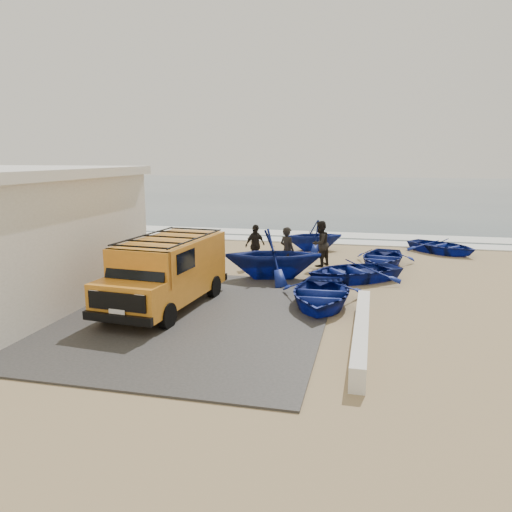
{
  "coord_description": "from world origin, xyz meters",
  "views": [
    {
      "loc": [
        5.15,
        -15.4,
        4.67
      ],
      "look_at": [
        1.19,
        1.42,
        1.2
      ],
      "focal_mm": 35.0,
      "sensor_mm": 36.0,
      "label": 1
    }
  ],
  "objects_px": {
    "boat_mid_left": "(273,254)",
    "boat_mid_right": "(382,258)",
    "boat_near_left": "(320,294)",
    "fisherman_middle": "(320,244)",
    "boat_far_right": "(442,246)",
    "parapet": "(361,331)",
    "fisherman_back": "(255,245)",
    "boat_far_left": "(314,235)",
    "boat_near_right": "(353,271)",
    "fisherman_front": "(287,251)",
    "van": "(167,270)"
  },
  "relations": [
    {
      "from": "fisherman_middle",
      "to": "parapet",
      "type": "bearing_deg",
      "value": 42.01
    },
    {
      "from": "parapet",
      "to": "boat_near_left",
      "type": "bearing_deg",
      "value": 115.21
    },
    {
      "from": "van",
      "to": "boat_far_left",
      "type": "relative_size",
      "value": 1.83
    },
    {
      "from": "parapet",
      "to": "boat_mid_left",
      "type": "xyz_separation_m",
      "value": [
        -3.5,
        6.01,
        0.69
      ]
    },
    {
      "from": "boat_mid_left",
      "to": "fisherman_back",
      "type": "height_order",
      "value": "boat_mid_left"
    },
    {
      "from": "parapet",
      "to": "fisherman_front",
      "type": "bearing_deg",
      "value": 114.38
    },
    {
      "from": "boat_near_right",
      "to": "boat_far_left",
      "type": "height_order",
      "value": "boat_far_left"
    },
    {
      "from": "boat_near_right",
      "to": "boat_mid_left",
      "type": "relative_size",
      "value": 1.02
    },
    {
      "from": "boat_mid_left",
      "to": "boat_far_right",
      "type": "distance_m",
      "value": 9.91
    },
    {
      "from": "boat_near_right",
      "to": "boat_mid_left",
      "type": "xyz_separation_m",
      "value": [
        -3.0,
        -0.36,
        0.58
      ]
    },
    {
      "from": "boat_mid_right",
      "to": "boat_far_right",
      "type": "bearing_deg",
      "value": 61.05
    },
    {
      "from": "parapet",
      "to": "boat_mid_left",
      "type": "height_order",
      "value": "boat_mid_left"
    },
    {
      "from": "parapet",
      "to": "boat_mid_right",
      "type": "relative_size",
      "value": 1.68
    },
    {
      "from": "boat_mid_left",
      "to": "boat_mid_right",
      "type": "relative_size",
      "value": 1.03
    },
    {
      "from": "boat_far_right",
      "to": "fisherman_back",
      "type": "distance_m",
      "value": 9.55
    },
    {
      "from": "boat_near_left",
      "to": "van",
      "type": "bearing_deg",
      "value": -166.97
    },
    {
      "from": "boat_mid_left",
      "to": "boat_far_left",
      "type": "distance_m",
      "value": 6.33
    },
    {
      "from": "fisherman_middle",
      "to": "boat_far_right",
      "type": "bearing_deg",
      "value": 156.65
    },
    {
      "from": "parapet",
      "to": "fisherman_back",
      "type": "relative_size",
      "value": 3.33
    },
    {
      "from": "parapet",
      "to": "fisherman_front",
      "type": "relative_size",
      "value": 3.11
    },
    {
      "from": "boat_far_right",
      "to": "fisherman_back",
      "type": "relative_size",
      "value": 1.91
    },
    {
      "from": "boat_near_left",
      "to": "boat_mid_right",
      "type": "distance_m",
      "value": 6.69
    },
    {
      "from": "boat_mid_right",
      "to": "fisherman_middle",
      "type": "height_order",
      "value": "fisherman_middle"
    },
    {
      "from": "fisherman_back",
      "to": "fisherman_front",
      "type": "bearing_deg",
      "value": -93.49
    },
    {
      "from": "fisherman_back",
      "to": "boat_far_left",
      "type": "bearing_deg",
      "value": 9.18
    },
    {
      "from": "boat_far_right",
      "to": "boat_mid_right",
      "type": "bearing_deg",
      "value": -179.0
    },
    {
      "from": "boat_near_left",
      "to": "boat_far_right",
      "type": "xyz_separation_m",
      "value": [
        4.87,
        10.09,
        -0.04
      ]
    },
    {
      "from": "van",
      "to": "fisherman_middle",
      "type": "xyz_separation_m",
      "value": [
        4.0,
        7.11,
        -0.22
      ]
    },
    {
      "from": "van",
      "to": "boat_mid_left",
      "type": "relative_size",
      "value": 1.46
    },
    {
      "from": "boat_mid_right",
      "to": "fisherman_front",
      "type": "relative_size",
      "value": 1.85
    },
    {
      "from": "boat_near_right",
      "to": "van",
      "type": "bearing_deg",
      "value": -81.94
    },
    {
      "from": "van",
      "to": "boat_near_right",
      "type": "xyz_separation_m",
      "value": [
        5.5,
        4.74,
        -0.81
      ]
    },
    {
      "from": "van",
      "to": "boat_mid_left",
      "type": "distance_m",
      "value": 5.05
    },
    {
      "from": "fisherman_back",
      "to": "boat_far_right",
      "type": "bearing_deg",
      "value": -24.22
    },
    {
      "from": "boat_mid_right",
      "to": "fisherman_back",
      "type": "relative_size",
      "value": 1.98
    },
    {
      "from": "parapet",
      "to": "fisherman_front",
      "type": "height_order",
      "value": "fisherman_front"
    },
    {
      "from": "boat_mid_left",
      "to": "boat_mid_right",
      "type": "bearing_deg",
      "value": -65.68
    },
    {
      "from": "boat_mid_left",
      "to": "boat_far_left",
      "type": "relative_size",
      "value": 1.26
    },
    {
      "from": "boat_near_left",
      "to": "fisherman_middle",
      "type": "xyz_separation_m",
      "value": [
        -0.64,
        5.86,
        0.58
      ]
    },
    {
      "from": "boat_near_right",
      "to": "fisherman_middle",
      "type": "bearing_deg",
      "value": 179.61
    },
    {
      "from": "parapet",
      "to": "van",
      "type": "distance_m",
      "value": 6.29
    },
    {
      "from": "boat_mid_left",
      "to": "fisherman_middle",
      "type": "bearing_deg",
      "value": -42.92
    },
    {
      "from": "boat_mid_left",
      "to": "van",
      "type": "bearing_deg",
      "value": 136.11
    },
    {
      "from": "boat_mid_right",
      "to": "boat_far_right",
      "type": "height_order",
      "value": "boat_mid_right"
    },
    {
      "from": "boat_near_left",
      "to": "fisherman_middle",
      "type": "relative_size",
      "value": 1.96
    },
    {
      "from": "van",
      "to": "parapet",
      "type": "bearing_deg",
      "value": -10.31
    },
    {
      "from": "boat_far_right",
      "to": "fisherman_middle",
      "type": "xyz_separation_m",
      "value": [
        -5.51,
        -4.23,
        0.63
      ]
    },
    {
      "from": "boat_near_left",
      "to": "boat_far_left",
      "type": "xyz_separation_m",
      "value": [
        -1.34,
        9.4,
        0.37
      ]
    },
    {
      "from": "boat_far_left",
      "to": "fisherman_back",
      "type": "distance_m",
      "value": 4.58
    },
    {
      "from": "boat_mid_left",
      "to": "fisherman_middle",
      "type": "relative_size",
      "value": 1.87
    }
  ]
}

